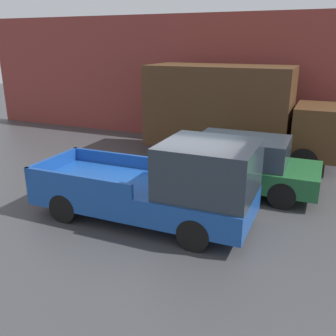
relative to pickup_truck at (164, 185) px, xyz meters
name	(u,v)px	position (x,y,z in m)	size (l,w,h in m)	color
ground_plane	(184,218)	(0.35, 0.42, -1.00)	(60.00, 60.00, 0.00)	#3D3D3F
building_wall	(253,81)	(0.35, 8.42, 1.74)	(28.00, 0.15, 5.47)	brown
pickup_truck	(164,185)	(0.00, 0.00, 0.00)	(5.53, 2.12, 2.17)	#194799
car	(238,163)	(1.13, 2.91, -0.15)	(4.81, 2.00, 1.65)	#1E592D
delivery_truck	(232,110)	(0.07, 6.23, 0.84)	(7.07, 2.46, 3.48)	#472D19
newspaper_box	(291,138)	(2.16, 8.09, -0.49)	(0.45, 0.40, 1.02)	#194CB2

